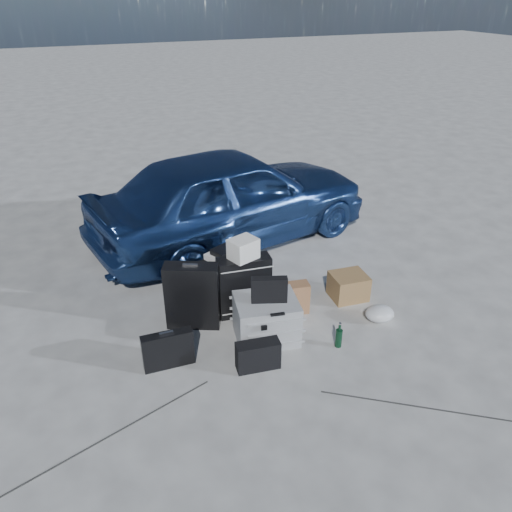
{
  "coord_description": "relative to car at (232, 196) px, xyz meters",
  "views": [
    {
      "loc": [
        -1.57,
        -3.61,
        3.22
      ],
      "look_at": [
        0.27,
        0.85,
        0.58
      ],
      "focal_mm": 35.0,
      "sensor_mm": 36.0,
      "label": 1
    }
  ],
  "objects": [
    {
      "name": "suitcase_left",
      "position": [
        -1.08,
        -1.74,
        -0.31
      ],
      "size": [
        0.59,
        0.41,
        0.73
      ],
      "primitive_type": "cube",
      "rotation": [
        0.0,
        0.0,
        -0.43
      ],
      "color": "black",
      "rests_on": "ground"
    },
    {
      "name": "plastic_bag",
      "position": [
        0.8,
        -2.43,
        -0.58
      ],
      "size": [
        0.36,
        0.32,
        0.17
      ],
      "primitive_type": "ellipsoid",
      "rotation": [
        0.0,
        0.0,
        -0.21
      ],
      "color": "silver",
      "rests_on": "ground"
    },
    {
      "name": "car",
      "position": [
        0.0,
        0.0,
        0.0
      ],
      "size": [
        4.16,
        2.31,
        1.34
      ],
      "primitive_type": "imported",
      "rotation": [
        0.0,
        0.0,
        1.77
      ],
      "color": "#2E5192",
      "rests_on": "ground"
    },
    {
      "name": "flat_box_white",
      "position": [
        -0.49,
        -1.08,
        -0.27
      ],
      "size": [
        0.49,
        0.44,
        0.07
      ],
      "primitive_type": "cube",
      "rotation": [
        0.0,
        0.0,
        0.41
      ],
      "color": "white",
      "rests_on": "duffel_bag"
    },
    {
      "name": "flat_box_black",
      "position": [
        -0.48,
        -1.09,
        -0.21
      ],
      "size": [
        0.37,
        0.32,
        0.06
      ],
      "primitive_type": "cube",
      "rotation": [
        0.0,
        0.0,
        0.43
      ],
      "color": "black",
      "rests_on": "flat_box_white"
    },
    {
      "name": "messenger_bag",
      "position": [
        -0.71,
        -2.63,
        -0.52
      ],
      "size": [
        0.43,
        0.21,
        0.29
      ],
      "primitive_type": "cube",
      "rotation": [
        0.0,
        0.0,
        -0.13
      ],
      "color": "black",
      "rests_on": "ground"
    },
    {
      "name": "duffel_bag",
      "position": [
        -0.51,
        -1.1,
        -0.49
      ],
      "size": [
        0.78,
        0.52,
        0.36
      ],
      "primitive_type": "cube",
      "rotation": [
        0.0,
        0.0,
        0.33
      ],
      "color": "black",
      "rests_on": "ground"
    },
    {
      "name": "green_bottle",
      "position": [
        0.16,
        -2.65,
        -0.53
      ],
      "size": [
        0.07,
        0.07,
        0.27
      ],
      "primitive_type": "cylinder",
      "rotation": [
        0.0,
        0.0,
        -0.01
      ],
      "color": "black",
      "rests_on": "ground"
    },
    {
      "name": "pelican_case",
      "position": [
        -0.45,
        -2.23,
        -0.44
      ],
      "size": [
        0.7,
        0.61,
        0.45
      ],
      "primitive_type": "cube",
      "rotation": [
        0.0,
        0.0,
        -0.19
      ],
      "color": "#96989B",
      "rests_on": "ground"
    },
    {
      "name": "briefcase",
      "position": [
        -1.48,
        -2.28,
        -0.48
      ],
      "size": [
        0.49,
        0.13,
        0.38
      ],
      "primitive_type": "cube",
      "rotation": [
        0.0,
        0.0,
        -0.04
      ],
      "color": "black",
      "rests_on": "ground"
    },
    {
      "name": "ground",
      "position": [
        -0.56,
        -2.41,
        -0.67
      ],
      "size": [
        60.0,
        60.0,
        0.0
      ],
      "primitive_type": "plane",
      "color": "#BBBBB6",
      "rests_on": "ground"
    },
    {
      "name": "laptop_bag",
      "position": [
        -0.43,
        -2.25,
        -0.08
      ],
      "size": [
        0.37,
        0.2,
        0.27
      ],
      "primitive_type": "cube",
      "rotation": [
        0.0,
        0.0,
        -0.34
      ],
      "color": "black",
      "rests_on": "pelican_case"
    },
    {
      "name": "white_carton",
      "position": [
        -0.5,
        -1.73,
        0.13
      ],
      "size": [
        0.34,
        0.3,
        0.22
      ],
      "primitive_type": "cube",
      "rotation": [
        0.0,
        0.0,
        0.33
      ],
      "color": "white",
      "rests_on": "suitcase_right"
    },
    {
      "name": "cardboard_box",
      "position": [
        0.73,
        -1.91,
        -0.52
      ],
      "size": [
        0.43,
        0.38,
        0.3
      ],
      "primitive_type": "cube",
      "rotation": [
        0.0,
        0.0,
        -0.09
      ],
      "color": "#996B42",
      "rests_on": "ground"
    },
    {
      "name": "kraft_bag",
      "position": [
        0.04,
        -1.94,
        -0.49
      ],
      "size": [
        0.29,
        0.2,
        0.36
      ],
      "primitive_type": "cube",
      "rotation": [
        0.0,
        0.0,
        -0.16
      ],
      "color": "#905F3F",
      "rests_on": "ground"
    },
    {
      "name": "suitcase_right",
      "position": [
        -0.5,
        -1.73,
        -0.33
      ],
      "size": [
        0.59,
        0.27,
        0.69
      ],
      "primitive_type": "cube",
      "rotation": [
        0.0,
        0.0,
        -0.12
      ],
      "color": "black",
      "rests_on": "ground"
    }
  ]
}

